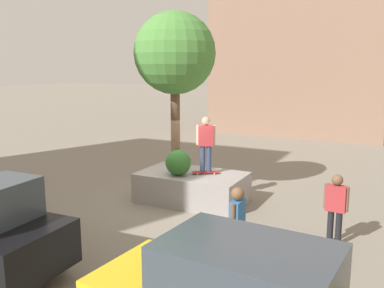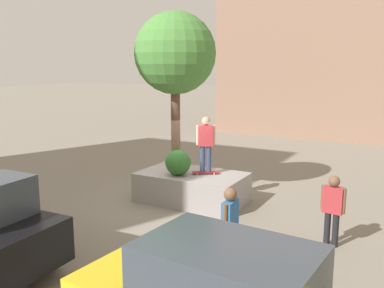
# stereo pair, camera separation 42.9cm
# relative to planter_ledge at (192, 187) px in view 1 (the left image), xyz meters

# --- Properties ---
(ground_plane) EXTENTS (120.00, 120.00, 0.00)m
(ground_plane) POSITION_rel_planter_ledge_xyz_m (0.51, 0.40, -0.45)
(ground_plane) COLOR gray
(planter_ledge) EXTENTS (3.18, 1.89, 0.90)m
(planter_ledge) POSITION_rel_planter_ledge_xyz_m (0.00, 0.00, 0.00)
(planter_ledge) COLOR gray
(planter_ledge) RESTS_ON ground
(plaza_tree) EXTENTS (2.41, 2.41, 4.78)m
(plaza_tree) POSITION_rel_planter_ledge_xyz_m (0.53, 0.06, 3.99)
(plaza_tree) COLOR brown
(plaza_tree) RESTS_ON planter_ledge
(boxwood_shrub) EXTENTS (0.76, 0.76, 0.76)m
(boxwood_shrub) POSITION_rel_planter_ledge_xyz_m (0.26, 0.40, 0.83)
(boxwood_shrub) COLOR #2D6628
(boxwood_shrub) RESTS_ON planter_ledge
(skateboard) EXTENTS (0.79, 0.59, 0.07)m
(skateboard) POSITION_rel_planter_ledge_xyz_m (-0.41, -0.09, 0.51)
(skateboard) COLOR #A51E1E
(skateboard) RESTS_ON planter_ledge
(skateboarder) EXTENTS (0.51, 0.37, 1.67)m
(skateboarder) POSITION_rel_planter_ledge_xyz_m (-0.41, -0.09, 1.48)
(skateboarder) COLOR navy
(skateboarder) RESTS_ON skateboard
(passerby_with_bag) EXTENTS (0.57, 0.26, 1.68)m
(passerby_with_bag) POSITION_rel_planter_ledge_xyz_m (-4.39, 1.30, 0.52)
(passerby_with_bag) COLOR black
(passerby_with_bag) RESTS_ON ground
(pedestrian_crossing) EXTENTS (0.27, 0.59, 1.74)m
(pedestrian_crossing) POSITION_rel_planter_ledge_xyz_m (-2.79, 3.50, 0.56)
(pedestrian_crossing) COLOR #8C9EB7
(pedestrian_crossing) RESTS_ON ground
(plaza_lowrise_south) EXTENTS (9.96, 7.59, 12.65)m
(plaza_lowrise_south) POSITION_rel_planter_ledge_xyz_m (0.24, -16.32, 5.88)
(plaza_lowrise_south) COLOR #8C6B56
(plaza_lowrise_south) RESTS_ON ground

